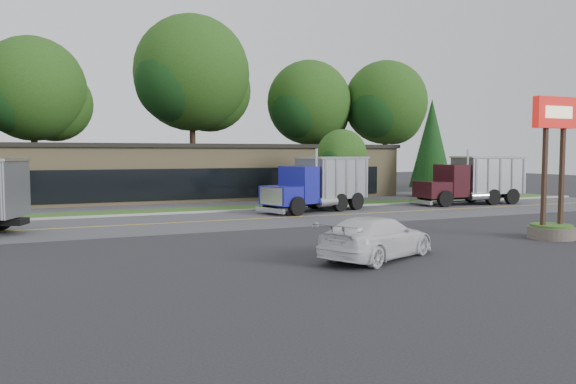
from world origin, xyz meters
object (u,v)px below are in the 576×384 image
Objects in this scene: dump_truck_blue at (320,182)px; dump_truck_maroon at (475,179)px; bilo_sign at (553,191)px; rally_car at (377,237)px.

dump_truck_maroon is (12.07, -0.23, 0.00)m from dump_truck_blue.
bilo_sign is at bearing 62.10° from dump_truck_maroon.
dump_truck_maroon is at bearing 160.94° from dump_truck_blue.
dump_truck_blue is (-3.89, 14.06, -0.22)m from bilo_sign.
dump_truck_maroon is 22.86m from rally_car.
dump_truck_maroon reaches higher than rally_car.
bilo_sign is 0.79× the size of dump_truck_blue.
bilo_sign is 9.37m from rally_car.
rally_car is (-5.35, -15.00, -1.07)m from dump_truck_blue.
dump_truck_blue is 15.96m from rally_car.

